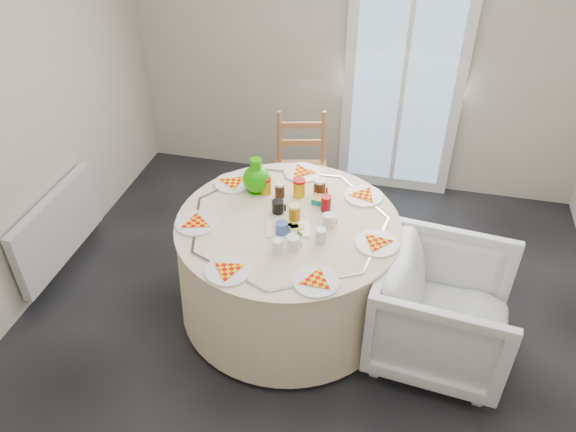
% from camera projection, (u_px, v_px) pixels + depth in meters
% --- Properties ---
extents(floor, '(4.00, 4.00, 0.00)m').
position_uv_depth(floor, '(307.00, 328.00, 3.87)').
color(floor, black).
rests_on(floor, ground).
extents(wall_back, '(4.00, 0.02, 2.60)m').
position_uv_depth(wall_back, '(359.00, 45.00, 4.66)').
color(wall_back, '#BCB5A3').
rests_on(wall_back, floor).
extents(glass_door, '(1.00, 0.08, 2.10)m').
position_uv_depth(glass_door, '(404.00, 80.00, 4.69)').
color(glass_door, silver).
rests_on(glass_door, floor).
extents(radiator, '(0.07, 1.00, 0.55)m').
position_uv_depth(radiator, '(58.00, 228.00, 4.16)').
color(radiator, silver).
rests_on(radiator, floor).
extents(table, '(1.50, 1.50, 0.76)m').
position_uv_depth(table, '(288.00, 266.00, 3.83)').
color(table, '#FED7B7').
rests_on(table, floor).
extents(wooden_chair, '(0.51, 0.49, 0.95)m').
position_uv_depth(wooden_chair, '(302.00, 173.00, 4.61)').
color(wooden_chair, '#A26142').
rests_on(wooden_chair, floor).
extents(armchair, '(0.84, 0.89, 0.84)m').
position_uv_depth(armchair, '(443.00, 309.00, 3.48)').
color(armchair, silver).
rests_on(armchair, floor).
extents(place_settings, '(1.70, 1.70, 0.03)m').
position_uv_depth(place_settings, '(288.00, 220.00, 3.60)').
color(place_settings, white).
rests_on(place_settings, table).
extents(jar_cluster, '(0.50, 0.26, 0.15)m').
position_uv_depth(jar_cluster, '(294.00, 193.00, 3.75)').
color(jar_cluster, olive).
rests_on(jar_cluster, table).
extents(butter_tub, '(0.13, 0.10, 0.05)m').
position_uv_depth(butter_tub, '(321.00, 199.00, 3.75)').
color(butter_tub, '#00897E').
rests_on(butter_tub, table).
extents(green_pitcher, '(0.20, 0.20, 0.25)m').
position_uv_depth(green_pitcher, '(256.00, 177.00, 3.82)').
color(green_pitcher, '#219F04').
rests_on(green_pitcher, table).
extents(cheese_platter, '(0.31, 0.24, 0.03)m').
position_uv_depth(cheese_platter, '(288.00, 227.00, 3.53)').
color(cheese_platter, white).
rests_on(cheese_platter, table).
extents(mugs_glasses, '(0.68, 0.68, 0.11)m').
position_uv_depth(mugs_glasses, '(301.00, 220.00, 3.53)').
color(mugs_glasses, '#A4A4A4').
rests_on(mugs_glasses, table).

